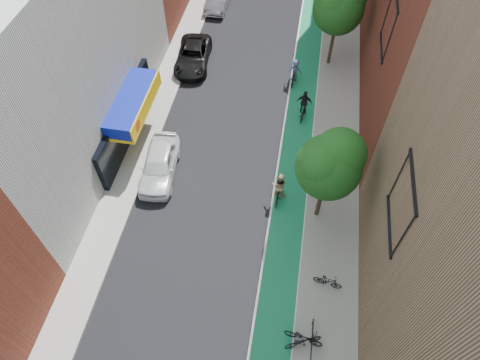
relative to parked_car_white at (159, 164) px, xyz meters
The scene contains 14 objects.
bike_lane 16.64m from the parked_car_white, 60.95° to the left, with size 2.00×68.00×0.01m, color #136D4A.
sidewalk_left 14.67m from the parked_car_white, 97.56° to the left, with size 2.00×68.00×0.15m, color gray.
sidewalk_right 17.98m from the parked_car_white, 53.96° to the left, with size 3.00×68.00×0.15m, color gray.
building_left_white 9.01m from the parked_car_white, 159.96° to the left, with size 8.00×20.00×12.00m, color silver.
tree_near 10.54m from the parked_car_white, ahead, with size 3.40×3.36×6.42m.
tree_mid 16.38m from the parked_car_white, 52.25° to the left, with size 3.55×3.53×6.74m.
parked_car_white is the anchor object (origin of this frame).
parked_car_black 10.81m from the parked_car_white, 92.80° to the left, with size 2.39×5.19×1.44m, color black.
cyclist_lane_near 7.39m from the parked_car_white, ahead, with size 0.93×1.57×2.17m.
cyclist_lane_mid 10.44m from the parked_car_white, 38.17° to the left, with size 1.10×1.70×2.15m.
cyclist_lane_far 12.31m from the parked_car_white, 53.80° to the left, with size 1.08×1.82×1.91m.
parked_bike_near 12.88m from the parked_car_white, 42.68° to the right, with size 0.64×1.84×0.97m, color black.
parked_bike_mid 11.93m from the parked_car_white, 28.85° to the right, with size 0.42×1.49×0.89m, color black.
parked_bike_far 13.00m from the parked_car_white, 43.25° to the right, with size 0.63×1.80×0.94m, color black.
Camera 1 is at (3.55, -3.85, 20.82)m, focal length 32.00 mm.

